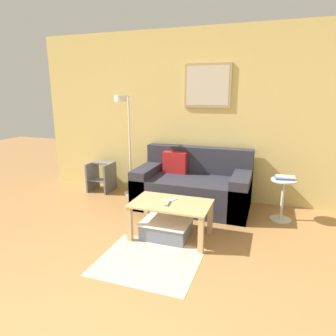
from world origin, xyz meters
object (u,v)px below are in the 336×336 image
(book_stack, at_px, (284,178))
(cell_phone, at_px, (172,200))
(floor_lamp, at_px, (125,132))
(remote_control, at_px, (167,203))
(storage_bin, at_px, (166,228))
(side_table, at_px, (282,196))
(step_stool, at_px, (101,176))
(coffee_table, at_px, (171,209))
(couch, at_px, (193,187))

(book_stack, relative_size, cell_phone, 1.81)
(floor_lamp, distance_m, remote_control, 1.68)
(storage_bin, distance_m, side_table, 1.59)
(storage_bin, distance_m, floor_lamp, 1.78)
(step_stool, bearing_deg, coffee_table, -36.05)
(storage_bin, distance_m, step_stool, 2.02)
(floor_lamp, xyz_separation_m, remote_control, (1.08, -1.14, -0.60))
(book_stack, bearing_deg, storage_bin, -142.95)
(coffee_table, relative_size, storage_bin, 1.64)
(couch, relative_size, floor_lamp, 1.01)
(couch, bearing_deg, cell_phone, -90.42)
(storage_bin, relative_size, remote_control, 3.63)
(remote_control, relative_size, cell_phone, 1.07)
(book_stack, bearing_deg, floor_lamp, 176.63)
(cell_phone, bearing_deg, step_stool, 171.96)
(cell_phone, xyz_separation_m, step_stool, (-1.64, 1.12, -0.17))
(couch, xyz_separation_m, step_stool, (-1.64, 0.17, -0.04))
(coffee_table, relative_size, remote_control, 5.95)
(couch, bearing_deg, side_table, -5.03)
(remote_control, bearing_deg, floor_lamp, 126.62)
(couch, relative_size, book_stack, 6.36)
(coffee_table, relative_size, side_table, 1.61)
(storage_bin, relative_size, floor_lamp, 0.34)
(couch, relative_size, side_table, 2.90)
(couch, relative_size, coffee_table, 1.81)
(coffee_table, distance_m, book_stack, 1.56)
(couch, bearing_deg, book_stack, -4.02)
(storage_bin, xyz_separation_m, step_stool, (-1.60, 1.21, 0.16))
(floor_lamp, xyz_separation_m, side_table, (2.32, -0.16, -0.70))
(couch, height_order, book_stack, couch)
(coffee_table, bearing_deg, floor_lamp, 135.58)
(step_stool, bearing_deg, floor_lamp, -12.53)
(floor_lamp, bearing_deg, couch, -2.64)
(coffee_table, distance_m, remote_control, 0.11)
(floor_lamp, height_order, book_stack, floor_lamp)
(couch, height_order, coffee_table, couch)
(coffee_table, distance_m, floor_lamp, 1.70)
(couch, xyz_separation_m, floor_lamp, (-1.09, 0.05, 0.74))
(cell_phone, bearing_deg, book_stack, 61.41)
(floor_lamp, distance_m, book_stack, 2.37)
(storage_bin, height_order, cell_phone, cell_phone)
(storage_bin, xyz_separation_m, cell_phone, (0.03, 0.09, 0.33))
(coffee_table, xyz_separation_m, storage_bin, (-0.05, -0.01, -0.24))
(storage_bin, xyz_separation_m, side_table, (1.26, 0.93, 0.23))
(side_table, bearing_deg, floor_lamp, 176.10)
(book_stack, distance_m, cell_phone, 1.51)
(storage_bin, height_order, side_table, side_table)
(book_stack, bearing_deg, cell_phone, -144.96)
(book_stack, bearing_deg, step_stool, 174.84)
(side_table, relative_size, cell_phone, 3.97)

